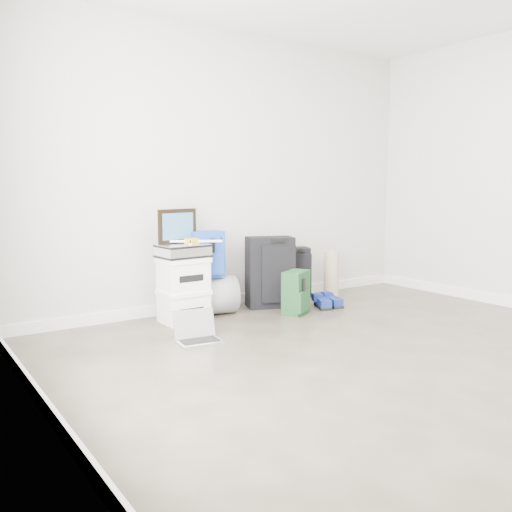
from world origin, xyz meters
TOP-DOWN VIEW (x-y plane):
  - ground at (0.00, 0.00)m, footprint 5.00×5.00m
  - room_envelope at (0.00, 0.02)m, footprint 4.52×5.02m
  - boxes_stack at (-0.73, 2.14)m, footprint 0.41×0.33m
  - briefcase at (-0.73, 2.14)m, footprint 0.43×0.33m
  - painting at (-0.73, 2.23)m, footprint 0.40×0.10m
  - drone at (-0.65, 2.12)m, footprint 0.47×0.47m
  - duffel_bag at (-0.43, 2.27)m, footprint 0.65×0.48m
  - blue_backpack at (-0.43, 2.24)m, footprint 0.32×0.24m
  - large_suitcase at (0.26, 2.19)m, footprint 0.52×0.43m
  - green_backpack at (0.30, 1.81)m, footprint 0.34×0.32m
  - carry_on at (0.60, 2.27)m, footprint 0.42×0.36m
  - shoes at (0.73, 1.86)m, footprint 0.33×0.31m
  - rolled_rug at (1.12, 2.24)m, footprint 0.16×0.16m
  - laptop at (-0.91, 1.54)m, footprint 0.37×0.28m

SIDE VIEW (x-z plane):
  - ground at x=0.00m, z-range 0.00..0.00m
  - shoes at x=0.73m, z-range 0.00..0.10m
  - laptop at x=-0.91m, z-range -0.06..0.18m
  - duffel_bag at x=-0.43m, z-range 0.00..0.36m
  - green_backpack at x=0.30m, z-range -0.01..0.40m
  - rolled_rug at x=1.12m, z-range 0.00..0.50m
  - carry_on at x=0.60m, z-range 0.00..0.57m
  - boxes_stack at x=-0.73m, z-range 0.00..0.58m
  - large_suitcase at x=0.26m, z-range 0.00..0.70m
  - blue_backpack at x=-0.43m, z-range 0.35..0.78m
  - briefcase at x=-0.73m, z-range 0.58..0.70m
  - drone at x=-0.65m, z-range 0.70..0.75m
  - painting at x=-0.73m, z-range 0.70..1.01m
  - room_envelope at x=0.00m, z-range 0.37..3.08m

